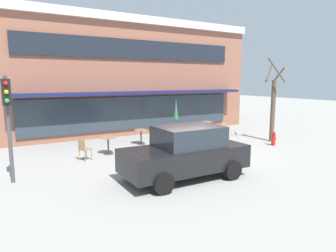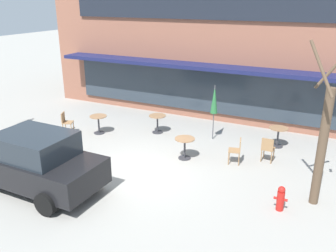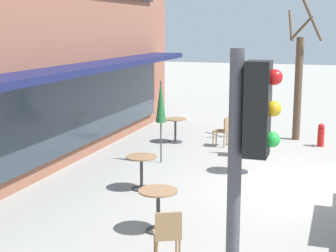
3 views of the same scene
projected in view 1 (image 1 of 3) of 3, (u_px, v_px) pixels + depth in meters
name	position (u px, v px, depth m)	size (l,w,h in m)	color
ground_plane	(196.00, 156.00, 12.94)	(80.00, 80.00, 0.00)	#9E9B93
building_facade	(113.00, 77.00, 20.90)	(16.47, 9.10, 6.95)	#935B47
cafe_table_near_wall	(194.00, 136.00, 14.80)	(0.70, 0.70, 0.76)	#333338
cafe_table_streetside	(207.00, 125.00, 18.32)	(0.70, 0.70, 0.76)	#333338
cafe_table_by_tree	(108.00, 143.00, 13.28)	(0.70, 0.70, 0.76)	#333338
cafe_table_mid_patio	(141.00, 134.00, 15.33)	(0.70, 0.70, 0.76)	#333338
patio_umbrella_green_folded	(176.00, 110.00, 16.61)	(0.28, 0.28, 2.20)	#4C4C51
cafe_chair_0	(222.00, 129.00, 16.98)	(0.42, 0.42, 0.89)	#9E754C
cafe_chair_1	(216.00, 132.00, 16.02)	(0.48, 0.48, 0.89)	#9E754C
cafe_chair_2	(84.00, 148.00, 12.17)	(0.53, 0.53, 0.89)	#9E754C
parked_sedan	(186.00, 153.00, 9.93)	(4.22, 2.06, 1.76)	black
street_tree	(273.00, 107.00, 15.88)	(1.03, 1.10, 4.40)	brown
traffic_light_pole	(8.00, 112.00, 9.21)	(0.26, 0.44, 3.40)	#47474C
fire_hydrant	(273.00, 138.00, 15.05)	(0.36, 0.20, 0.71)	red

